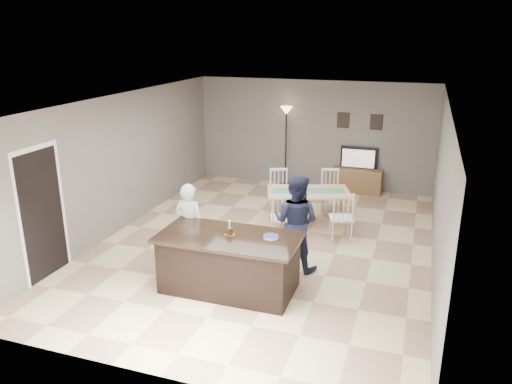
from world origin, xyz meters
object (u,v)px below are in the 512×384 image
(birthday_cake, at_px, (230,231))
(plate_stack, at_px, (271,237))
(dining_table, at_px, (308,197))
(kitchen_island, at_px, (229,262))
(tv_console, at_px, (357,181))
(woman, at_px, (190,226))
(floor_lamp, at_px, (286,125))
(television, at_px, (359,158))
(man, at_px, (296,222))

(birthday_cake, bearing_deg, plate_stack, 6.97)
(dining_table, bearing_deg, kitchen_island, -119.42)
(kitchen_island, xyz_separation_m, tv_console, (1.20, 5.57, -0.15))
(tv_console, bearing_deg, woman, -112.95)
(tv_console, bearing_deg, floor_lamp, 179.38)
(kitchen_island, relative_size, woman, 1.46)
(tv_console, relative_size, plate_stack, 5.15)
(television, bearing_deg, floor_lamp, 1.55)
(tv_console, distance_m, plate_stack, 5.51)
(dining_table, xyz_separation_m, floor_lamp, (-1.21, 2.64, 0.95))
(woman, distance_m, dining_table, 2.82)
(television, height_order, dining_table, television)
(kitchen_island, relative_size, tv_console, 1.79)
(plate_stack, bearing_deg, man, 81.09)
(plate_stack, distance_m, floor_lamp, 5.65)
(tv_console, relative_size, man, 0.73)
(floor_lamp, bearing_deg, tv_console, -0.62)
(television, relative_size, floor_lamp, 0.45)
(tv_console, xyz_separation_m, woman, (-2.13, -5.02, 0.44))
(man, bearing_deg, plate_stack, 89.76)
(television, distance_m, man, 4.60)
(dining_table, relative_size, floor_lamp, 1.10)
(man, height_order, dining_table, man)
(man, distance_m, birthday_cake, 1.28)
(television, bearing_deg, birthday_cake, 77.84)
(dining_table, bearing_deg, television, 57.96)
(birthday_cake, height_order, dining_table, birthday_cake)
(man, bearing_deg, television, -86.61)
(birthday_cake, bearing_deg, kitchen_island, -85.07)
(dining_table, distance_m, floor_lamp, 3.06)
(kitchen_island, distance_m, man, 1.37)
(woman, relative_size, floor_lamp, 0.72)
(woman, bearing_deg, television, -109.11)
(woman, relative_size, dining_table, 0.66)
(kitchen_island, xyz_separation_m, woman, (-0.93, 0.55, 0.28))
(man, relative_size, birthday_cake, 7.11)
(floor_lamp, bearing_deg, man, -72.53)
(television, relative_size, dining_table, 0.41)
(birthday_cake, xyz_separation_m, plate_stack, (0.63, 0.08, -0.04))
(birthday_cake, bearing_deg, tv_console, 77.69)
(birthday_cake, distance_m, plate_stack, 0.64)
(woman, relative_size, birthday_cake, 6.37)
(tv_console, xyz_separation_m, television, (0.00, 0.07, 0.56))
(tv_console, height_order, television, television)
(woman, xyz_separation_m, plate_stack, (1.56, -0.42, 0.18))
(plate_stack, distance_m, dining_table, 2.83)
(dining_table, bearing_deg, tv_console, 57.61)
(television, height_order, birthday_cake, birthday_cake)
(birthday_cake, relative_size, plate_stack, 0.99)
(birthday_cake, height_order, floor_lamp, floor_lamp)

